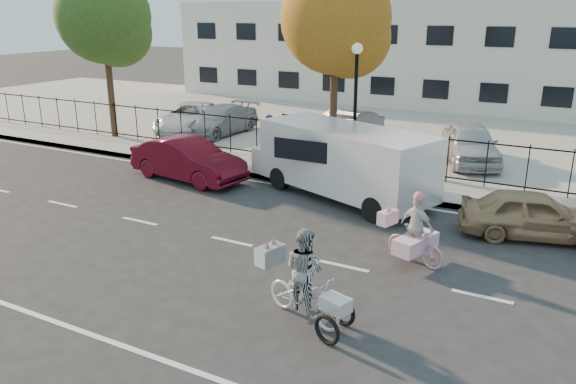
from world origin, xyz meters
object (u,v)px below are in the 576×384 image
Objects in this scene: lot_car_a at (220,120)px; lot_car_c at (343,130)px; white_van at (342,159)px; unicorn_bike at (415,237)px; lamppost at (356,86)px; red_sedan at (188,160)px; pedestrian at (270,139)px; zebra_trike at (304,285)px; lot_car_d at (470,143)px; gold_sedan at (534,215)px; lot_car_b at (190,118)px.

lot_car_a is 5.85m from lot_car_c.
white_van is at bearing -58.89° from lot_car_c.
unicorn_bike reaches higher than lot_car_a.
lamppost is 2.50× the size of unicorn_bike.
pedestrian reaches higher than red_sedan.
lamppost reaches higher than zebra_trike.
lot_car_a is at bearing 33.48° from red_sedan.
unicorn_bike is at bearing -26.67° from white_van.
red_sedan is at bearing 90.01° from unicorn_bike.
lamppost is 0.65× the size of white_van.
lamppost is 1.03× the size of lot_car_d.
unicorn_bike is 4.89m from white_van.
lot_car_d is at bearing 84.16° from white_van.
lot_car_a is (-4.42, 3.23, -0.26)m from pedestrian.
white_van reaches higher than gold_sedan.
lot_car_c reaches higher than gold_sedan.
lot_car_d reaches higher than red_sedan.
lot_car_c is at bearing 5.98° from lot_car_a.
pedestrian is 3.79m from lot_car_c.
lot_car_a is at bearing 167.51° from white_van.
white_van is (-3.29, 3.58, 0.57)m from unicorn_bike.
gold_sedan is 2.03× the size of pedestrian.
white_van is 9.73m from lot_car_a.
pedestrian is at bearing 171.26° from white_van.
lamppost is 8.51m from lot_car_a.
lamppost is at bearing -53.04° from lot_car_c.
white_van is 1.56× the size of red_sedan.
lot_car_c is (2.99, 6.29, 0.17)m from red_sedan.
red_sedan reaches higher than gold_sedan.
gold_sedan is (10.80, -0.02, -0.09)m from red_sedan.
lot_car_b is 7.33m from lot_car_c.
unicorn_bike is 0.26× the size of white_van.
unicorn_bike is 0.41× the size of red_sedan.
white_van is 4.27m from pedestrian.
lot_car_a is at bearing -168.40° from lot_car_c.
gold_sedan is (3.34, 6.23, -0.09)m from zebra_trike.
lot_car_b is (-4.32, 5.77, 0.11)m from red_sedan.
gold_sedan is (6.04, -3.00, -2.50)m from lamppost.
unicorn_bike is at bearing -107.87° from lot_car_d.
white_van reaches higher than zebra_trike.
zebra_trike is 16.01m from lot_car_a.
white_van reaches higher than lot_car_c.
lot_car_b is at bearing 74.76° from unicorn_bike.
gold_sedan is at bearing -11.11° from zebra_trike.
lot_car_a is 1.03× the size of lot_car_d.
white_van is at bearing -29.97° from lot_car_a.
lot_car_c is (-4.47, 12.53, 0.17)m from zebra_trike.
white_van is at bearing -137.84° from lot_car_d.
red_sedan is at bearing 74.91° from gold_sedan.
lamppost is 0.91× the size of lot_car_b.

